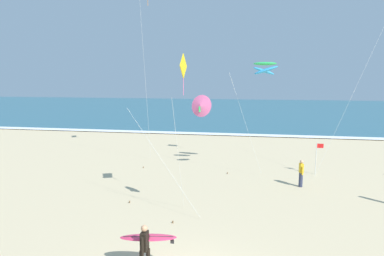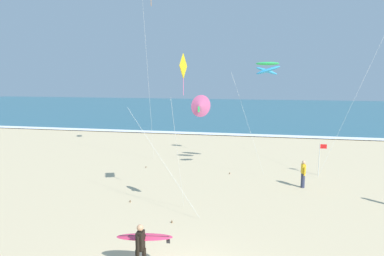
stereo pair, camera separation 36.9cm
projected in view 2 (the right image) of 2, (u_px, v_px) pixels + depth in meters
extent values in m
cube|color=#2D6075|center=(247.00, 110.00, 65.11)|extent=(160.00, 60.00, 0.08)
cube|color=white|center=(237.00, 135.00, 36.32)|extent=(160.00, 1.48, 0.01)
cube|color=black|center=(140.00, 240.00, 10.45)|extent=(0.20, 0.34, 0.60)
cube|color=yellow|center=(137.00, 239.00, 10.46)|extent=(0.01, 0.20, 0.32)
sphere|color=#A87A59|center=(140.00, 228.00, 10.39)|extent=(0.21, 0.21, 0.21)
cylinder|color=black|center=(138.00, 245.00, 10.23)|extent=(0.09, 0.09, 0.56)
cylinder|color=black|center=(143.00, 234.00, 10.66)|extent=(0.09, 0.09, 0.26)
cylinder|color=black|center=(142.00, 236.00, 10.77)|extent=(0.25, 0.08, 0.14)
ellipsoid|color=#D83359|center=(144.00, 237.00, 10.81)|extent=(1.92, 0.54, 0.22)
cube|color=#333333|center=(144.00, 236.00, 10.80)|extent=(1.68, 0.03, 0.14)
cube|color=#262628|center=(168.00, 241.00, 10.67)|extent=(0.12, 0.01, 0.14)
cone|color=pink|center=(200.00, 106.00, 14.00)|extent=(0.98, 0.59, 0.95)
cube|color=green|center=(200.00, 109.00, 14.03)|extent=(0.13, 0.33, 0.24)
cylinder|color=silver|center=(162.00, 160.00, 15.43)|extent=(3.82, 1.37, 4.71)
cylinder|color=brown|center=(130.00, 201.00, 16.82)|extent=(0.06, 0.06, 0.10)
ellipsoid|color=#2D99DB|center=(268.00, 70.00, 19.25)|extent=(1.41, 0.52, 0.63)
ellipsoid|color=green|center=(268.00, 64.00, 20.28)|extent=(1.42, 0.52, 0.20)
ellipsoid|color=#2D99DB|center=(267.00, 71.00, 21.44)|extent=(1.41, 0.52, 0.63)
cylinder|color=silver|center=(248.00, 124.00, 21.04)|extent=(2.19, 0.05, 6.47)
cylinder|color=brown|center=(230.00, 173.00, 21.73)|extent=(0.06, 0.06, 0.10)
cylinder|color=orange|center=(151.00, 1.00, 24.05)|extent=(0.02, 0.02, 0.74)
cylinder|color=silver|center=(149.00, 85.00, 23.68)|extent=(0.27, 2.60, 11.26)
cylinder|color=brown|center=(146.00, 167.00, 23.25)|extent=(0.06, 0.06, 0.10)
cylinder|color=silver|center=(361.00, 86.00, 20.16)|extent=(4.60, 1.48, 11.33)
cube|color=yellow|center=(183.00, 66.00, 15.11)|extent=(0.11, 1.11, 1.11)
cylinder|color=pink|center=(183.00, 87.00, 15.25)|extent=(0.02, 0.02, 0.77)
cylinder|color=silver|center=(178.00, 156.00, 14.87)|extent=(0.14, 1.77, 5.34)
cylinder|color=brown|center=(172.00, 222.00, 14.43)|extent=(0.06, 0.06, 0.10)
cylinder|color=#2D334C|center=(303.00, 181.00, 19.01)|extent=(0.22, 0.22, 0.84)
cube|color=gold|center=(303.00, 169.00, 18.91)|extent=(0.24, 0.35, 0.54)
sphere|color=tan|center=(304.00, 162.00, 18.85)|extent=(0.20, 0.20, 0.20)
cylinder|color=gold|center=(302.00, 169.00, 19.13)|extent=(0.08, 0.08, 0.50)
cylinder|color=gold|center=(305.00, 172.00, 18.71)|extent=(0.08, 0.08, 0.50)
cylinder|color=silver|center=(319.00, 159.00, 21.35)|extent=(0.05, 0.05, 2.10)
cube|color=red|center=(323.00, 146.00, 21.18)|extent=(0.40, 0.02, 0.28)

